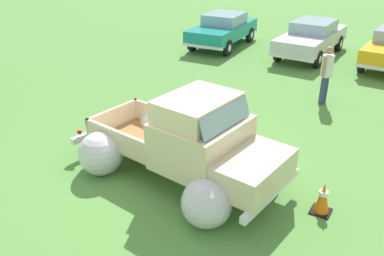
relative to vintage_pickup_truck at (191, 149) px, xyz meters
name	(u,v)px	position (x,y,z in m)	size (l,w,h in m)	color
ground_plane	(177,174)	(-0.39, 0.04, -0.76)	(80.00, 80.00, 0.00)	#548C3D
vintage_pickup_truck	(191,149)	(0.00, 0.00, 0.00)	(4.80, 3.16, 1.96)	black
show_car_0	(223,29)	(-4.67, 10.13, 0.02)	(2.13, 4.30, 1.43)	black
show_car_1	(312,37)	(-0.82, 10.67, 0.02)	(1.88, 4.55, 1.43)	black
spectator_0	(327,71)	(1.12, 5.71, 0.25)	(0.40, 0.54, 1.75)	navy
lane_cone_0	(136,107)	(-3.00, 1.91, -0.45)	(0.36, 0.36, 0.63)	black
lane_cone_1	(323,198)	(2.62, 0.37, -0.45)	(0.36, 0.36, 0.63)	black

